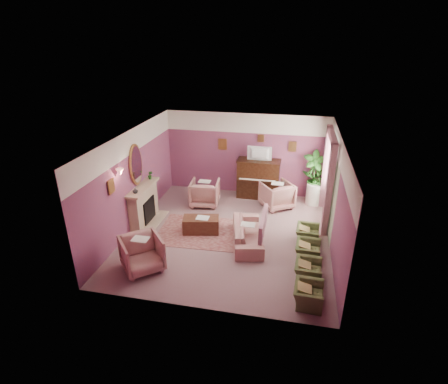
% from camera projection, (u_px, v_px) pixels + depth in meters
% --- Properties ---
extents(floor, '(5.50, 6.00, 0.01)m').
position_uv_depth(floor, '(228.00, 234.00, 9.83)').
color(floor, '#896568').
rests_on(floor, ground).
extents(ceiling, '(5.50, 6.00, 0.01)m').
position_uv_depth(ceiling, '(229.00, 137.00, 8.69)').
color(ceiling, silver).
rests_on(ceiling, wall_back).
extents(wall_back, '(5.50, 0.02, 2.80)m').
position_uv_depth(wall_back, '(246.00, 154.00, 11.94)').
color(wall_back, '#6A3966').
rests_on(wall_back, floor).
extents(wall_front, '(5.50, 0.02, 2.80)m').
position_uv_depth(wall_front, '(198.00, 250.00, 6.58)').
color(wall_front, '#6A3966').
rests_on(wall_front, floor).
extents(wall_left, '(0.02, 6.00, 2.80)m').
position_uv_depth(wall_left, '(133.00, 180.00, 9.78)').
color(wall_left, '#6A3966').
rests_on(wall_left, floor).
extents(wall_right, '(0.02, 6.00, 2.80)m').
position_uv_depth(wall_right, '(336.00, 197.00, 8.74)').
color(wall_right, '#6A3966').
rests_on(wall_right, floor).
extents(picture_rail_band, '(5.50, 0.01, 0.65)m').
position_uv_depth(picture_rail_band, '(246.00, 123.00, 11.49)').
color(picture_rail_band, white).
rests_on(picture_rail_band, wall_back).
extents(stripe_panel, '(0.01, 3.00, 2.15)m').
position_uv_depth(stripe_panel, '(331.00, 189.00, 10.04)').
color(stripe_panel, '#9CAE89').
rests_on(stripe_panel, wall_right).
extents(fireplace_surround, '(0.30, 1.40, 1.10)m').
position_uv_depth(fireplace_surround, '(144.00, 205.00, 10.27)').
color(fireplace_surround, tan).
rests_on(fireplace_surround, floor).
extents(fireplace_inset, '(0.18, 0.72, 0.68)m').
position_uv_depth(fireplace_inset, '(147.00, 210.00, 10.31)').
color(fireplace_inset, black).
rests_on(fireplace_inset, floor).
extents(fire_ember, '(0.06, 0.54, 0.10)m').
position_uv_depth(fire_ember, '(149.00, 215.00, 10.38)').
color(fire_ember, orange).
rests_on(fire_ember, floor).
extents(mantel_shelf, '(0.40, 1.55, 0.07)m').
position_uv_depth(mantel_shelf, '(143.00, 187.00, 10.03)').
color(mantel_shelf, tan).
rests_on(mantel_shelf, fireplace_surround).
extents(hearth, '(0.55, 1.50, 0.02)m').
position_uv_depth(hearth, '(152.00, 222.00, 10.45)').
color(hearth, tan).
rests_on(hearth, floor).
extents(mirror_frame, '(0.04, 0.72, 1.20)m').
position_uv_depth(mirror_frame, '(136.00, 165.00, 9.78)').
color(mirror_frame, '#AB7A3D').
rests_on(mirror_frame, wall_left).
extents(mirror_glass, '(0.01, 0.60, 1.06)m').
position_uv_depth(mirror_glass, '(137.00, 165.00, 9.78)').
color(mirror_glass, silver).
rests_on(mirror_glass, wall_left).
extents(sconce_shade, '(0.20, 0.20, 0.16)m').
position_uv_depth(sconce_shade, '(120.00, 172.00, 8.76)').
color(sconce_shade, '#FF9A88').
rests_on(sconce_shade, wall_left).
extents(piano, '(1.40, 0.60, 1.30)m').
position_uv_depth(piano, '(258.00, 179.00, 11.87)').
color(piano, black).
rests_on(piano, floor).
extents(piano_keyshelf, '(1.30, 0.12, 0.06)m').
position_uv_depth(piano_keyshelf, '(257.00, 181.00, 11.53)').
color(piano_keyshelf, black).
rests_on(piano_keyshelf, piano).
extents(piano_keys, '(1.20, 0.08, 0.02)m').
position_uv_depth(piano_keys, '(257.00, 180.00, 11.51)').
color(piano_keys, white).
rests_on(piano_keys, piano).
extents(piano_top, '(1.45, 0.65, 0.04)m').
position_uv_depth(piano_top, '(259.00, 161.00, 11.60)').
color(piano_top, black).
rests_on(piano_top, piano).
extents(television, '(0.80, 0.12, 0.48)m').
position_uv_depth(television, '(259.00, 153.00, 11.43)').
color(television, black).
rests_on(television, piano).
extents(print_back_left, '(0.30, 0.03, 0.38)m').
position_uv_depth(print_back_left, '(223.00, 144.00, 11.93)').
color(print_back_left, '#AB7A3D').
rests_on(print_back_left, wall_back).
extents(print_back_right, '(0.26, 0.03, 0.34)m').
position_uv_depth(print_back_right, '(292.00, 147.00, 11.46)').
color(print_back_right, '#AB7A3D').
rests_on(print_back_right, wall_back).
extents(print_back_mid, '(0.22, 0.03, 0.26)m').
position_uv_depth(print_back_mid, '(261.00, 138.00, 11.57)').
color(print_back_mid, '#AB7A3D').
rests_on(print_back_mid, wall_back).
extents(print_left_wall, '(0.03, 0.28, 0.36)m').
position_uv_depth(print_left_wall, '(111.00, 186.00, 8.57)').
color(print_left_wall, '#AB7A3D').
rests_on(print_left_wall, wall_left).
extents(window_blind, '(0.03, 1.40, 1.80)m').
position_uv_depth(window_blind, '(331.00, 166.00, 10.02)').
color(window_blind, silver).
rests_on(window_blind, wall_right).
extents(curtain_left, '(0.16, 0.34, 2.60)m').
position_uv_depth(curtain_left, '(329.00, 191.00, 9.37)').
color(curtain_left, '#985A6B').
rests_on(curtain_left, floor).
extents(curtain_right, '(0.16, 0.34, 2.60)m').
position_uv_depth(curtain_right, '(325.00, 168.00, 11.02)').
color(curtain_right, '#985A6B').
rests_on(curtain_right, floor).
extents(pelmet, '(0.16, 2.20, 0.16)m').
position_uv_depth(pelmet, '(332.00, 136.00, 9.68)').
color(pelmet, '#985A6B').
rests_on(pelmet, wall_right).
extents(mantel_plant, '(0.16, 0.16, 0.28)m').
position_uv_depth(mantel_plant, '(150.00, 175.00, 10.45)').
color(mantel_plant, '#245C1C').
rests_on(mantel_plant, mantel_shelf).
extents(mantel_vase, '(0.16, 0.16, 0.16)m').
position_uv_depth(mantel_vase, '(135.00, 191.00, 9.54)').
color(mantel_vase, white).
rests_on(mantel_vase, mantel_shelf).
extents(area_rug, '(2.57, 1.90, 0.01)m').
position_uv_depth(area_rug, '(203.00, 232.00, 9.93)').
color(area_rug, '#90534F').
rests_on(area_rug, floor).
extents(coffee_table, '(1.08, 0.69, 0.45)m').
position_uv_depth(coffee_table, '(201.00, 225.00, 9.85)').
color(coffee_table, '#492618').
rests_on(coffee_table, floor).
extents(table_paper, '(0.35, 0.28, 0.01)m').
position_uv_depth(table_paper, '(203.00, 218.00, 9.75)').
color(table_paper, white).
rests_on(table_paper, coffee_table).
extents(sofa, '(0.62, 1.87, 0.76)m').
position_uv_depth(sofa, '(248.00, 230.00, 9.30)').
color(sofa, tan).
rests_on(sofa, floor).
extents(sofa_throw, '(0.09, 1.42, 0.52)m').
position_uv_depth(sofa_throw, '(263.00, 224.00, 9.13)').
color(sofa_throw, '#985A6B').
rests_on(sofa_throw, sofa).
extents(floral_armchair_left, '(0.89, 0.89, 0.93)m').
position_uv_depth(floral_armchair_left, '(205.00, 192.00, 11.37)').
color(floral_armchair_left, tan).
rests_on(floral_armchair_left, floor).
extents(floral_armchair_right, '(0.89, 0.89, 0.93)m').
position_uv_depth(floral_armchair_right, '(277.00, 194.00, 11.21)').
color(floral_armchair_right, tan).
rests_on(floral_armchair_right, floor).
extents(floral_armchair_front, '(0.89, 0.89, 0.93)m').
position_uv_depth(floral_armchair_front, '(142.00, 252.00, 8.17)').
color(floral_armchair_front, tan).
rests_on(floral_armchair_front, floor).
extents(olive_chair_a, '(0.48, 0.68, 0.59)m').
position_uv_depth(olive_chair_a, '(309.00, 292.00, 7.16)').
color(olive_chair_a, '#536332').
rests_on(olive_chair_a, floor).
extents(olive_chair_b, '(0.48, 0.68, 0.59)m').
position_uv_depth(olive_chair_b, '(308.00, 268.00, 7.89)').
color(olive_chair_b, '#536332').
rests_on(olive_chair_b, floor).
extents(olive_chair_c, '(0.48, 0.68, 0.59)m').
position_uv_depth(olive_chair_c, '(308.00, 248.00, 8.62)').
color(olive_chair_c, '#536332').
rests_on(olive_chair_c, floor).
extents(olive_chair_d, '(0.48, 0.68, 0.59)m').
position_uv_depth(olive_chair_d, '(308.00, 232.00, 9.36)').
color(olive_chair_d, '#536332').
rests_on(olive_chair_d, floor).
extents(side_table, '(0.52, 0.52, 0.70)m').
position_uv_depth(side_table, '(314.00, 194.00, 11.49)').
color(side_table, white).
rests_on(side_table, floor).
extents(side_plant_big, '(0.30, 0.30, 0.34)m').
position_uv_depth(side_plant_big, '(316.00, 179.00, 11.28)').
color(side_plant_big, '#245C1C').
rests_on(side_plant_big, side_table).
extents(side_plant_small, '(0.16, 0.16, 0.28)m').
position_uv_depth(side_plant_small, '(320.00, 181.00, 11.18)').
color(side_plant_small, '#245C1C').
rests_on(side_plant_small, side_table).
extents(palm_pot, '(0.34, 0.34, 0.34)m').
position_uv_depth(palm_pot, '(311.00, 197.00, 11.66)').
color(palm_pot, '#A9774D').
rests_on(palm_pot, floor).
extents(palm_plant, '(0.76, 0.76, 1.44)m').
position_uv_depth(palm_plant, '(314.00, 173.00, 11.29)').
color(palm_plant, '#245C1C').
rests_on(palm_plant, palm_pot).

